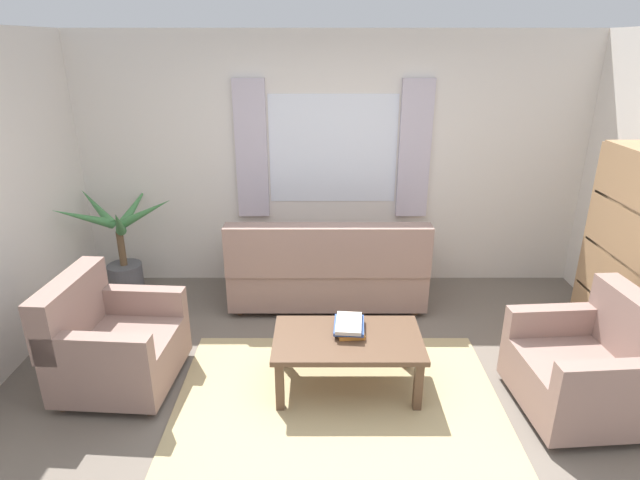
{
  "coord_description": "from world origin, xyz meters",
  "views": [
    {
      "loc": [
        -0.13,
        -3.03,
        2.48
      ],
      "look_at": [
        -0.14,
        0.7,
        1.04
      ],
      "focal_mm": 28.85,
      "sensor_mm": 36.0,
      "label": 1
    }
  ],
  "objects": [
    {
      "name": "bookshelf",
      "position": [
        2.34,
        0.78,
        0.88
      ],
      "size": [
        0.3,
        0.94,
        1.72
      ],
      "rotation": [
        0.0,
        0.0,
        1.57
      ],
      "color": "#A87F56",
      "rests_on": "ground_plane"
    },
    {
      "name": "window_with_curtains",
      "position": [
        0.0,
        2.18,
        1.45
      ],
      "size": [
        1.98,
        0.07,
        1.4
      ],
      "color": "white"
    },
    {
      "name": "armchair_left",
      "position": [
        -1.71,
        0.31,
        0.35
      ],
      "size": [
        0.87,
        0.89,
        0.88
      ],
      "rotation": [
        0.0,
        0.0,
        1.5
      ],
      "color": "gray",
      "rests_on": "ground_plane"
    },
    {
      "name": "armchair_right",
      "position": [
        1.75,
        -0.01,
        0.35
      ],
      "size": [
        0.88,
        0.9,
        0.88
      ],
      "rotation": [
        0.0,
        0.0,
        -1.5
      ],
      "color": "gray",
      "rests_on": "ground_plane"
    },
    {
      "name": "couch",
      "position": [
        -0.06,
        1.61,
        0.37
      ],
      "size": [
        1.9,
        0.82,
        0.92
      ],
      "rotation": [
        0.0,
        0.0,
        3.14
      ],
      "color": "gray",
      "rests_on": "ground_plane"
    },
    {
      "name": "wall_back",
      "position": [
        0.0,
        2.26,
        1.3
      ],
      "size": [
        5.32,
        0.12,
        2.6
      ],
      "primitive_type": "cube",
      "color": "silver",
      "rests_on": "ground_plane"
    },
    {
      "name": "coffee_table",
      "position": [
        0.07,
        0.25,
        0.38
      ],
      "size": [
        1.1,
        0.64,
        0.44
      ],
      "color": "brown",
      "rests_on": "ground_plane"
    },
    {
      "name": "area_rug",
      "position": [
        0.0,
        0.0,
        0.01
      ],
      "size": [
        2.38,
        1.85,
        0.01
      ],
      "primitive_type": "cube",
      "color": "tan",
      "rests_on": "ground_plane"
    },
    {
      "name": "book_stack_on_table",
      "position": [
        0.09,
        0.34,
        0.48
      ],
      "size": [
        0.24,
        0.33,
        0.09
      ],
      "color": "orange",
      "rests_on": "coffee_table"
    },
    {
      "name": "ground_plane",
      "position": [
        0.0,
        0.0,
        0.0
      ],
      "size": [
        6.24,
        6.24,
        0.0
      ],
      "primitive_type": "plane",
      "color": "#6B6056"
    },
    {
      "name": "potted_plant",
      "position": [
        -2.14,
        1.79,
        0.48
      ],
      "size": [
        1.12,
        0.98,
        1.11
      ],
      "color": "#56565B",
      "rests_on": "ground_plane"
    }
  ]
}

